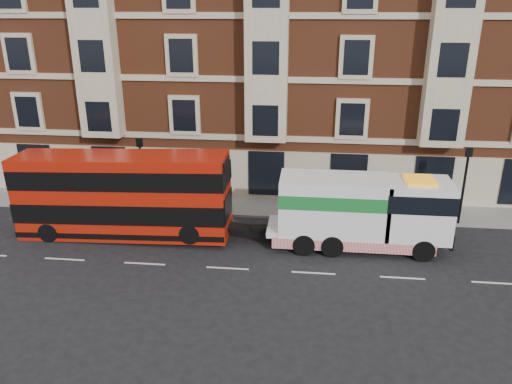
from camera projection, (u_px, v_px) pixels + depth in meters
The scene contains 8 objects.
ground at pixel (228, 268), 23.32m from camera, with size 120.00×120.00×0.00m, color black.
sidewalk at pixel (248, 207), 30.27m from camera, with size 90.00×3.00×0.15m, color slate.
victorian_terrace at pixel (268, 28), 33.69m from camera, with size 45.00×12.00×20.40m.
lamp_post_west at pixel (142, 169), 28.77m from camera, with size 0.35×0.15×4.35m.
lamp_post_east at pixel (465, 180), 26.91m from camera, with size 0.35×0.15×4.35m.
double_decker_bus at pixel (123, 194), 25.81m from camera, with size 11.05×2.54×4.47m.
tow_truck at pixel (358, 211), 24.70m from camera, with size 8.85×2.61×3.69m.
pedestrian at pixel (74, 188), 30.78m from camera, with size 0.57×0.37×1.56m, color black.
Camera 1 is at (3.60, -20.30, 11.55)m, focal length 35.00 mm.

